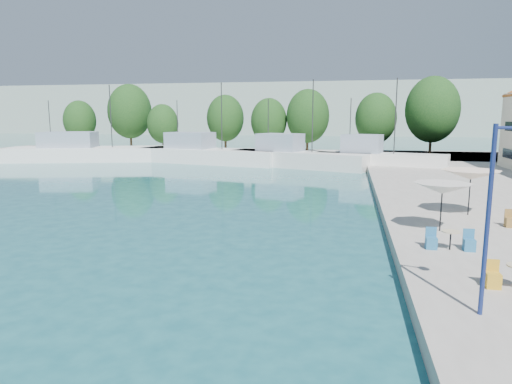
% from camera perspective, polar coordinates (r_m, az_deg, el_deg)
% --- Properties ---
extents(quay_far, '(90.00, 16.00, 0.60)m').
position_cam_1_polar(quay_far, '(66.04, 0.99, 4.67)').
color(quay_far, gray).
rests_on(quay_far, ground).
extents(hill_west, '(180.00, 40.00, 16.00)m').
position_cam_1_polar(hill_west, '(161.35, -0.63, 10.22)').
color(hill_west, '#94A295').
rests_on(hill_west, ground).
extents(hill_east, '(140.00, 40.00, 12.00)m').
position_cam_1_polar(hill_east, '(181.28, 23.29, 8.74)').
color(hill_east, '#94A295').
rests_on(hill_east, ground).
extents(trawler_01, '(22.85, 11.67, 10.20)m').
position_cam_1_polar(trawler_01, '(63.75, -19.94, 4.63)').
color(trawler_01, white).
rests_on(trawler_01, ground).
extents(trawler_02, '(18.90, 8.71, 10.20)m').
position_cam_1_polar(trawler_02, '(57.51, -6.28, 4.68)').
color(trawler_02, white).
rests_on(trawler_02, ground).
extents(trawler_03, '(16.71, 9.43, 10.20)m').
position_cam_1_polar(trawler_03, '(52.77, 4.96, 4.28)').
color(trawler_03, silver).
rests_on(trawler_03, ground).
extents(trawler_04, '(14.40, 7.05, 10.20)m').
position_cam_1_polar(trawler_04, '(52.07, 14.89, 3.93)').
color(trawler_04, silver).
rests_on(trawler_04, ground).
extents(tree_01, '(5.27, 5.27, 7.80)m').
position_cam_1_polar(tree_01, '(82.16, -21.18, 8.33)').
color(tree_01, '#3F2B19').
rests_on(tree_01, quay_far).
extents(tree_02, '(6.98, 6.98, 10.34)m').
position_cam_1_polar(tree_02, '(77.54, -15.50, 9.68)').
color(tree_02, '#3F2B19').
rests_on(tree_02, quay_far).
extents(tree_03, '(4.76, 4.76, 7.05)m').
position_cam_1_polar(tree_03, '(71.90, -11.58, 8.36)').
color(tree_03, '#3F2B19').
rests_on(tree_03, quay_far).
extents(tree_04, '(5.74, 5.74, 8.49)m').
position_cam_1_polar(tree_04, '(71.55, -3.86, 9.19)').
color(tree_04, '#3F2B19').
rests_on(tree_04, quay_far).
extents(tree_05, '(5.30, 5.30, 7.84)m').
position_cam_1_polar(tree_05, '(67.60, 1.62, 8.87)').
color(tree_05, '#3F2B19').
rests_on(tree_05, quay_far).
extents(tree_06, '(6.09, 6.09, 9.02)m').
position_cam_1_polar(tree_06, '(66.14, 6.48, 9.40)').
color(tree_06, '#3F2B19').
rests_on(tree_06, quay_far).
extents(tree_07, '(5.74, 5.74, 8.49)m').
position_cam_1_polar(tree_07, '(67.15, 14.76, 8.89)').
color(tree_07, '#3F2B19').
rests_on(tree_07, quay_far).
extents(tree_08, '(7.12, 7.12, 10.54)m').
position_cam_1_polar(tree_08, '(66.76, 21.18, 9.59)').
color(tree_08, '#3F2B19').
rests_on(tree_08, quay_far).
extents(umbrella_white, '(2.58, 2.58, 2.22)m').
position_cam_1_polar(umbrella_white, '(22.19, 22.28, 0.42)').
color(umbrella_white, black).
rests_on(umbrella_white, quay_right).
extents(umbrella_cream, '(3.03, 3.03, 2.40)m').
position_cam_1_polar(umbrella_cream, '(26.46, 25.28, 1.96)').
color(umbrella_cream, black).
rests_on(umbrella_cream, quay_right).
extents(cafe_table_02, '(1.82, 0.70, 0.76)m').
position_cam_1_polar(cafe_table_02, '(19.51, 23.10, -5.85)').
color(cafe_table_02, black).
rests_on(cafe_table_02, quay_right).
extents(street_lamp, '(1.01, 0.46, 5.03)m').
position_cam_1_polar(street_lamp, '(12.94, 28.70, 0.77)').
color(street_lamp, navy).
rests_on(street_lamp, quay_right).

